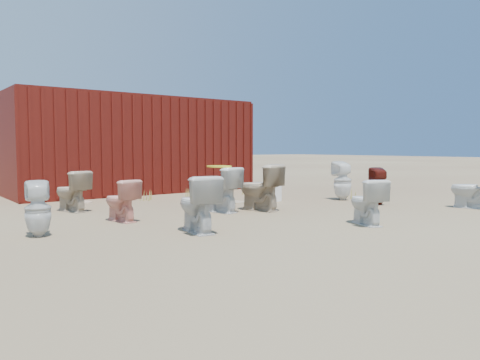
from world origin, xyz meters
TOP-DOWN VIEW (x-y plane):
  - ground at (0.00, 0.00)m, footprint 100.00×100.00m
  - shipping_container at (0.00, 5.20)m, footprint 6.00×2.40m
  - toilet_front_a at (-1.82, -0.83)m, footprint 0.54×0.81m
  - toilet_front_pink at (-2.26, 0.68)m, footprint 0.47×0.69m
  - toilet_front_c at (0.50, -1.82)m, footprint 0.60×0.76m
  - toilet_front_maroon at (2.67, -0.46)m, footprint 0.46×0.47m
  - toilet_front_e at (3.60, -1.83)m, footprint 0.57×0.80m
  - toilet_back_a at (-3.60, 0.14)m, footprint 0.39×0.39m
  - toilet_back_beige_left at (-2.50, 2.27)m, footprint 0.60×0.80m
  - toilet_back_beige_right at (0.24, 0.33)m, footprint 0.64×0.91m
  - toilet_back_yellowlid at (-0.46, 0.61)m, footprint 0.61×0.86m
  - toilet_back_e at (2.76, 0.54)m, footprint 0.48×0.48m
  - yellow_lid at (-0.46, 0.61)m, footprint 0.40×0.50m
  - loose_tank at (1.30, 1.23)m, footprint 0.53×0.30m
  - loose_lid_near at (0.60, 1.59)m, footprint 0.40×0.51m
  - loose_lid_far at (-1.90, 3.50)m, footprint 0.50×0.56m
  - weed_clump_a at (-2.43, 2.65)m, footprint 0.36×0.36m
  - weed_clump_b at (0.18, 2.60)m, footprint 0.32×0.32m
  - weed_clump_c at (1.83, 2.62)m, footprint 0.36×0.36m
  - weed_clump_d at (-0.65, 3.05)m, footprint 0.30×0.30m
  - weed_clump_e at (1.56, 3.50)m, footprint 0.34×0.34m
  - weed_clump_f at (3.12, 0.67)m, footprint 0.28×0.28m

SIDE VIEW (x-z plane):
  - ground at x=0.00m, z-range 0.00..0.00m
  - loose_lid_near at x=0.60m, z-range 0.00..0.02m
  - loose_lid_far at x=-1.90m, z-range 0.00..0.02m
  - weed_clump_d at x=-0.65m, z-range 0.00..0.22m
  - weed_clump_f at x=3.12m, z-range 0.00..0.25m
  - weed_clump_a at x=-2.43m, z-range 0.00..0.26m
  - weed_clump_b at x=0.18m, z-range 0.00..0.28m
  - weed_clump_c at x=1.83m, z-range 0.00..0.29m
  - weed_clump_e at x=1.56m, z-range 0.00..0.34m
  - loose_tank at x=1.30m, z-range 0.00..0.35m
  - toilet_front_pink at x=-2.26m, z-range 0.00..0.65m
  - toilet_front_c at x=0.50m, z-range 0.00..0.68m
  - toilet_back_a at x=-3.60m, z-range 0.00..0.72m
  - toilet_back_beige_left at x=-2.50m, z-range 0.00..0.73m
  - toilet_front_e at x=3.60m, z-range 0.00..0.73m
  - toilet_front_maroon at x=2.67m, z-range 0.00..0.74m
  - toilet_front_a at x=-1.82m, z-range 0.00..0.77m
  - toilet_back_yellowlid at x=-0.46m, z-range 0.00..0.80m
  - toilet_back_beige_right at x=0.24m, z-range 0.00..0.84m
  - toilet_back_e at x=2.76m, z-range 0.00..0.84m
  - yellow_lid at x=-0.46m, z-range 0.80..0.82m
  - shipping_container at x=0.00m, z-range 0.00..2.40m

